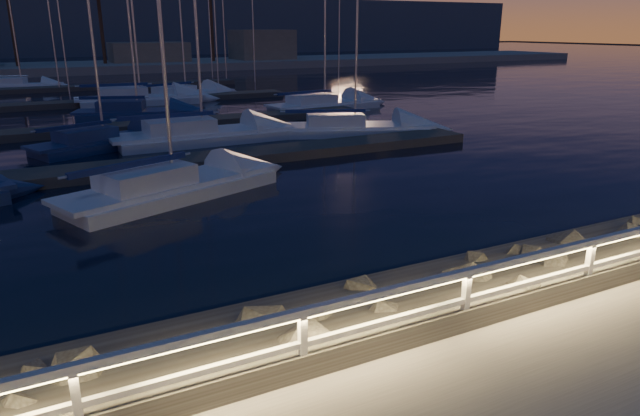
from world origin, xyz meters
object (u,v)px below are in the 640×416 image
(sailboat_c, at_px, (198,134))
(sailboat_j, at_px, (135,112))
(sailboat_n, at_px, (20,85))
(guard_rail, at_px, (550,264))
(sailboat_f, at_px, (100,140))
(sailboat_h, at_px, (322,104))
(sailboat_l, at_px, (184,94))
(sailboat_k, at_px, (137,98))
(sailboat_b, at_px, (168,186))
(sailboat_d, at_px, (351,127))

(sailboat_c, relative_size, sailboat_j, 1.17)
(sailboat_c, distance_m, sailboat_n, 33.15)
(sailboat_n, bearing_deg, sailboat_j, -59.32)
(guard_rail, xyz_separation_m, sailboat_j, (-1.97, 30.13, -0.94))
(sailboat_f, xyz_separation_m, sailboat_h, (15.25, 6.96, 0.01))
(sailboat_l, bearing_deg, sailboat_n, 107.81)
(guard_rail, relative_size, sailboat_k, 2.87)
(sailboat_b, bearing_deg, sailboat_j, 62.26)
(sailboat_n, bearing_deg, sailboat_k, -48.71)
(sailboat_j, xyz_separation_m, sailboat_l, (5.31, 8.75, -0.02))
(sailboat_c, distance_m, sailboat_j, 9.42)
(sailboat_j, height_order, sailboat_n, sailboat_j)
(sailboat_b, distance_m, sailboat_d, 13.60)
(sailboat_b, xyz_separation_m, sailboat_k, (3.63, 25.34, 0.02))
(guard_rail, bearing_deg, sailboat_f, 103.28)
(sailboat_d, distance_m, sailboat_j, 14.12)
(sailboat_f, bearing_deg, guard_rail, -99.72)
(guard_rail, distance_m, sailboat_l, 39.03)
(sailboat_n, bearing_deg, guard_rail, -65.53)
(guard_rail, relative_size, sailboat_d, 3.20)
(sailboat_d, bearing_deg, sailboat_k, 135.57)
(sailboat_c, height_order, sailboat_l, sailboat_c)
(sailboat_c, xyz_separation_m, sailboat_l, (3.95, 18.07, -0.04))
(sailboat_b, xyz_separation_m, sailboat_f, (-0.92, 9.52, -0.03))
(sailboat_c, distance_m, sailboat_l, 18.50)
(sailboat_b, xyz_separation_m, sailboat_h, (14.33, 16.48, -0.02))
(sailboat_n, bearing_deg, sailboat_b, -68.73)
(sailboat_l, xyz_separation_m, sailboat_n, (-11.39, 14.23, -0.01))
(sailboat_c, xyz_separation_m, sailboat_h, (10.80, 7.60, -0.04))
(sailboat_j, relative_size, sailboat_l, 0.92)
(sailboat_f, xyz_separation_m, sailboat_n, (-3.00, 31.66, -0.00))
(sailboat_c, bearing_deg, sailboat_f, 171.15)
(sailboat_b, xyz_separation_m, sailboat_j, (2.17, 18.20, -0.01))
(sailboat_d, relative_size, sailboat_j, 1.08)
(sailboat_h, bearing_deg, sailboat_j, 164.43)
(sailboat_l, bearing_deg, sailboat_j, -142.11)
(sailboat_b, xyz_separation_m, sailboat_c, (3.53, 8.88, 0.01))
(sailboat_d, distance_m, sailboat_h, 9.48)
(sailboat_k, bearing_deg, sailboat_j, -97.15)
(sailboat_b, height_order, sailboat_j, sailboat_b)
(sailboat_d, bearing_deg, sailboat_h, 93.88)
(sailboat_j, relative_size, sailboat_n, 1.10)
(sailboat_f, height_order, sailboat_n, sailboat_f)
(sailboat_h, height_order, sailboat_l, sailboat_h)
(sailboat_j, bearing_deg, sailboat_f, -89.87)
(sailboat_b, relative_size, sailboat_c, 0.88)
(sailboat_b, bearing_deg, sailboat_f, 74.56)
(sailboat_c, xyz_separation_m, sailboat_d, (7.83, -1.40, -0.04))
(sailboat_c, bearing_deg, sailboat_b, -112.34)
(sailboat_k, bearing_deg, guard_rail, -84.85)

